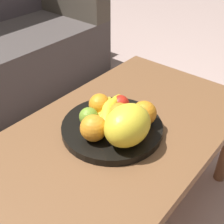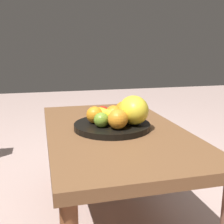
{
  "view_description": "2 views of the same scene",
  "coord_description": "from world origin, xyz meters",
  "px_view_note": "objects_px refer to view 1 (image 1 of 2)",
  "views": [
    {
      "loc": [
        -0.58,
        -0.46,
        1.07
      ],
      "look_at": [
        -0.01,
        0.01,
        0.53
      ],
      "focal_mm": 47.08,
      "sensor_mm": 36.0,
      "label": 1
    },
    {
      "loc": [
        -1.16,
        0.31,
        0.81
      ],
      "look_at": [
        -0.01,
        0.01,
        0.53
      ],
      "focal_mm": 45.86,
      "sensor_mm": 36.0,
      "label": 2
    }
  ],
  "objects_px": {
    "fruit_bowl": "(112,127)",
    "orange_front": "(93,128)",
    "coffee_table": "(116,143)",
    "orange_back": "(118,113)",
    "orange_right": "(144,113)",
    "melon_large_front": "(128,125)",
    "banana_bunch": "(107,111)",
    "orange_left": "(100,104)",
    "apple_left": "(89,117)",
    "apple_front": "(120,104)"
  },
  "relations": [
    {
      "from": "orange_left",
      "to": "banana_bunch",
      "type": "relative_size",
      "value": 0.43
    },
    {
      "from": "coffee_table",
      "to": "banana_bunch",
      "type": "relative_size",
      "value": 5.99
    },
    {
      "from": "coffee_table",
      "to": "apple_left",
      "type": "relative_size",
      "value": 16.58
    },
    {
      "from": "apple_left",
      "to": "orange_back",
      "type": "bearing_deg",
      "value": -44.15
    },
    {
      "from": "fruit_bowl",
      "to": "melon_large_front",
      "type": "height_order",
      "value": "melon_large_front"
    },
    {
      "from": "orange_right",
      "to": "orange_back",
      "type": "height_order",
      "value": "orange_right"
    },
    {
      "from": "orange_front",
      "to": "apple_front",
      "type": "xyz_separation_m",
      "value": [
        0.16,
        0.03,
        -0.01
      ]
    },
    {
      "from": "orange_right",
      "to": "apple_left",
      "type": "height_order",
      "value": "orange_right"
    },
    {
      "from": "melon_large_front",
      "to": "banana_bunch",
      "type": "height_order",
      "value": "melon_large_front"
    },
    {
      "from": "orange_left",
      "to": "apple_left",
      "type": "relative_size",
      "value": 1.19
    },
    {
      "from": "melon_large_front",
      "to": "orange_back",
      "type": "height_order",
      "value": "melon_large_front"
    },
    {
      "from": "orange_back",
      "to": "banana_bunch",
      "type": "xyz_separation_m",
      "value": [
        -0.0,
        0.04,
        -0.01
      ]
    },
    {
      "from": "orange_front",
      "to": "orange_right",
      "type": "bearing_deg",
      "value": -24.59
    },
    {
      "from": "melon_large_front",
      "to": "fruit_bowl",
      "type": "bearing_deg",
      "value": 68.55
    },
    {
      "from": "coffee_table",
      "to": "orange_front",
      "type": "distance_m",
      "value": 0.15
    },
    {
      "from": "coffee_table",
      "to": "orange_left",
      "type": "relative_size",
      "value": 13.97
    },
    {
      "from": "orange_right",
      "to": "coffee_table",
      "type": "bearing_deg",
      "value": 136.63
    },
    {
      "from": "fruit_bowl",
      "to": "banana_bunch",
      "type": "height_order",
      "value": "banana_bunch"
    },
    {
      "from": "orange_front",
      "to": "apple_left",
      "type": "height_order",
      "value": "orange_front"
    },
    {
      "from": "fruit_bowl",
      "to": "orange_front",
      "type": "height_order",
      "value": "orange_front"
    },
    {
      "from": "melon_large_front",
      "to": "orange_right",
      "type": "relative_size",
      "value": 1.93
    },
    {
      "from": "orange_right",
      "to": "banana_bunch",
      "type": "xyz_separation_m",
      "value": [
        -0.05,
        0.11,
        -0.01
      ]
    },
    {
      "from": "coffee_table",
      "to": "apple_front",
      "type": "relative_size",
      "value": 16.57
    },
    {
      "from": "orange_right",
      "to": "apple_left",
      "type": "distance_m",
      "value": 0.18
    },
    {
      "from": "orange_left",
      "to": "apple_front",
      "type": "bearing_deg",
      "value": -41.54
    },
    {
      "from": "orange_right",
      "to": "apple_front",
      "type": "distance_m",
      "value": 0.1
    },
    {
      "from": "coffee_table",
      "to": "apple_left",
      "type": "bearing_deg",
      "value": 126.87
    },
    {
      "from": "melon_large_front",
      "to": "orange_back",
      "type": "xyz_separation_m",
      "value": [
        0.06,
        0.08,
        -0.02
      ]
    },
    {
      "from": "fruit_bowl",
      "to": "orange_front",
      "type": "bearing_deg",
      "value": -178.98
    },
    {
      "from": "apple_front",
      "to": "banana_bunch",
      "type": "bearing_deg",
      "value": 171.32
    },
    {
      "from": "orange_front",
      "to": "apple_left",
      "type": "relative_size",
      "value": 1.32
    },
    {
      "from": "coffee_table",
      "to": "orange_back",
      "type": "bearing_deg",
      "value": 14.39
    },
    {
      "from": "banana_bunch",
      "to": "fruit_bowl",
      "type": "bearing_deg",
      "value": -116.09
    },
    {
      "from": "coffee_table",
      "to": "orange_front",
      "type": "bearing_deg",
      "value": 173.16
    },
    {
      "from": "coffee_table",
      "to": "orange_back",
      "type": "relative_size",
      "value": 13.97
    },
    {
      "from": "fruit_bowl",
      "to": "orange_front",
      "type": "xyz_separation_m",
      "value": [
        -0.09,
        -0.0,
        0.05
      ]
    },
    {
      "from": "orange_left",
      "to": "apple_left",
      "type": "height_order",
      "value": "orange_left"
    },
    {
      "from": "orange_back",
      "to": "apple_left",
      "type": "height_order",
      "value": "orange_back"
    },
    {
      "from": "orange_back",
      "to": "banana_bunch",
      "type": "height_order",
      "value": "orange_back"
    },
    {
      "from": "coffee_table",
      "to": "apple_left",
      "type": "distance_m",
      "value": 0.14
    },
    {
      "from": "melon_large_front",
      "to": "apple_front",
      "type": "xyz_separation_m",
      "value": [
        0.11,
        0.11,
        -0.03
      ]
    },
    {
      "from": "apple_front",
      "to": "coffee_table",
      "type": "bearing_deg",
      "value": -151.34
    },
    {
      "from": "orange_right",
      "to": "orange_back",
      "type": "relative_size",
      "value": 1.09
    },
    {
      "from": "orange_left",
      "to": "orange_back",
      "type": "xyz_separation_m",
      "value": [
        -0.0,
        -0.08,
        -0.0
      ]
    },
    {
      "from": "banana_bunch",
      "to": "melon_large_front",
      "type": "bearing_deg",
      "value": -112.77
    },
    {
      "from": "orange_front",
      "to": "orange_left",
      "type": "height_order",
      "value": "orange_front"
    },
    {
      "from": "orange_back",
      "to": "melon_large_front",
      "type": "bearing_deg",
      "value": -125.37
    },
    {
      "from": "orange_back",
      "to": "apple_front",
      "type": "relative_size",
      "value": 1.19
    },
    {
      "from": "orange_right",
      "to": "banana_bunch",
      "type": "distance_m",
      "value": 0.12
    },
    {
      "from": "orange_front",
      "to": "orange_back",
      "type": "distance_m",
      "value": 0.11
    }
  ]
}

